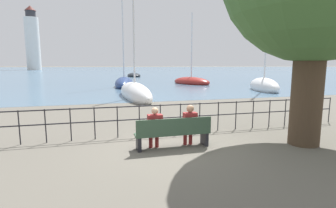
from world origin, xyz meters
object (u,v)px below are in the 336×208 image
object	(u,v)px
sailboat_4	(124,83)
harbor_lighthouse	(32,40)
seated_person_left	(155,126)
sailboat_0	(191,82)
sailboat_1	(134,75)
park_bench	(173,133)
sailboat_5	(264,86)
sailboat_3	(135,93)
seated_person_right	(190,123)

from	to	relation	value
sailboat_4	harbor_lighthouse	distance (m)	114.10
seated_person_left	sailboat_0	world-z (taller)	sailboat_0
sailboat_4	harbor_lighthouse	bearing A→B (deg)	114.16
sailboat_1	harbor_lighthouse	size ratio (longest dim) A/B	0.29
park_bench	sailboat_5	size ratio (longest dim) A/B	0.18
seated_person_left	harbor_lighthouse	world-z (taller)	harbor_lighthouse
seated_person_left	harbor_lighthouse	distance (m)	135.07
harbor_lighthouse	park_bench	bearing A→B (deg)	-77.19
park_bench	sailboat_5	xyz separation A→B (m)	(13.06, 14.15, -0.03)
sailboat_0	sailboat_5	world-z (taller)	sailboat_5
park_bench	sailboat_3	size ratio (longest dim) A/B	0.27
harbor_lighthouse	sailboat_1	bearing A→B (deg)	-67.49
sailboat_3	harbor_lighthouse	world-z (taller)	harbor_lighthouse
sailboat_4	sailboat_3	bearing A→B (deg)	-83.37
seated_person_right	sailboat_5	xyz separation A→B (m)	(12.53, 14.07, -0.27)
sailboat_3	sailboat_5	distance (m)	12.61
seated_person_left	sailboat_3	world-z (taller)	sailboat_3
seated_person_left	park_bench	bearing A→B (deg)	-8.88
park_bench	sailboat_5	world-z (taller)	sailboat_5
seated_person_left	sailboat_5	bearing A→B (deg)	46.02
sailboat_1	sailboat_3	xyz separation A→B (m)	(-4.80, -34.18, 0.08)
park_bench	harbor_lighthouse	bearing A→B (deg)	102.81
sailboat_1	sailboat_4	world-z (taller)	sailboat_4
seated_person_right	harbor_lighthouse	distance (m)	135.30
sailboat_0	sailboat_1	world-z (taller)	sailboat_0
park_bench	sailboat_3	bearing A→B (deg)	86.91
park_bench	sailboat_4	xyz separation A→B (m)	(0.96, 22.23, -0.07)
sailboat_0	sailboat_4	xyz separation A→B (m)	(-8.56, -1.74, 0.09)
sailboat_0	sailboat_4	distance (m)	8.73
seated_person_right	sailboat_1	world-z (taller)	sailboat_1
harbor_lighthouse	sailboat_5	bearing A→B (deg)	-69.89
seated_person_left	sailboat_0	xyz separation A→B (m)	(10.04, 23.89, -0.37)
sailboat_1	harbor_lighthouse	xyz separation A→B (m)	(-35.29, 85.16, 13.46)
sailboat_4	sailboat_5	bearing A→B (deg)	-25.36
seated_person_left	sailboat_5	size ratio (longest dim) A/B	0.10
sailboat_5	harbor_lighthouse	size ratio (longest dim) A/B	0.42
seated_person_right	sailboat_3	world-z (taller)	sailboat_3
park_bench	seated_person_right	size ratio (longest dim) A/B	1.77
sailboat_5	harbor_lighthouse	world-z (taller)	harbor_lighthouse
park_bench	sailboat_1	xyz separation A→B (m)	(5.45, 46.13, -0.19)
park_bench	seated_person_right	distance (m)	0.58
park_bench	sailboat_0	xyz separation A→B (m)	(9.52, 23.97, -0.16)
sailboat_0	sailboat_1	size ratio (longest dim) A/B	1.07
seated_person_left	sailboat_0	distance (m)	25.92
sailboat_3	sailboat_4	xyz separation A→B (m)	(0.32, 10.29, 0.03)
sailboat_0	sailboat_4	bearing A→B (deg)	169.37
sailboat_3	sailboat_4	world-z (taller)	sailboat_4
sailboat_0	sailboat_3	bearing A→B (deg)	-148.53
seated_person_left	sailboat_4	bearing A→B (deg)	86.16
sailboat_1	sailboat_3	bearing A→B (deg)	-100.21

